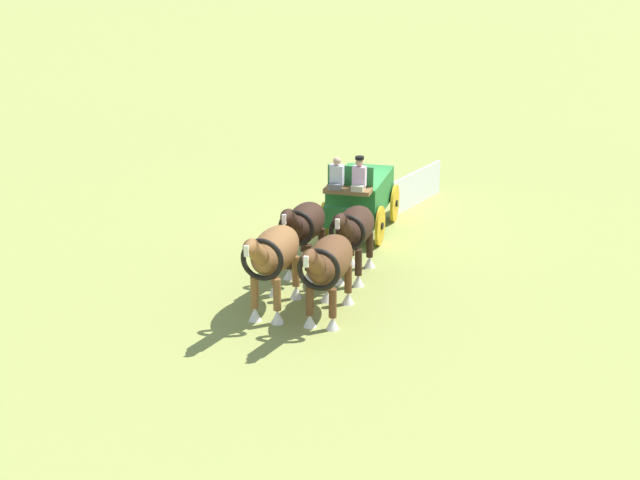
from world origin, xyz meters
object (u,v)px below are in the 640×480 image
Objects in this scene: draft_horse_rear_off at (304,225)px; draft_horse_lead_off at (273,254)px; show_wagon at (359,195)px; draft_horse_rear_near at (354,229)px; draft_horse_lead_near at (328,263)px.

draft_horse_lead_off is (2.58, 0.18, 0.14)m from draft_horse_rear_off.
draft_horse_rear_near is at bearing 14.38° from show_wagon.
draft_horse_lead_near is 1.00× the size of draft_horse_lead_off.
show_wagon is 1.77× the size of draft_horse_lead_off.
show_wagon is at bearing -165.62° from draft_horse_rear_near.
draft_horse_rear_near is 2.59m from draft_horse_lead_near.
draft_horse_rear_off is at bearing -6.40° from show_wagon.
draft_horse_lead_off is at bearing -2.06° from show_wagon.
draft_horse_lead_off reaches higher than draft_horse_rear_near.
draft_horse_lead_near is (2.49, 1.48, 0.04)m from draft_horse_rear_off.
show_wagon is at bearing 177.94° from draft_horse_lead_off.
draft_horse_rear_near and draft_horse_rear_off have the same top height.
show_wagon is 3.61m from draft_horse_rear_near.
draft_horse_rear_near is 0.93× the size of draft_horse_lead_near.
draft_horse_lead_off is (6.16, -0.22, 0.31)m from show_wagon.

